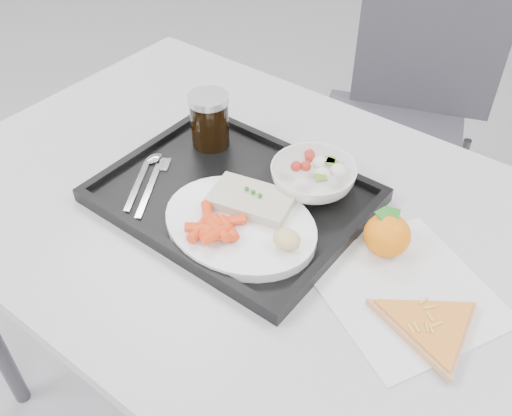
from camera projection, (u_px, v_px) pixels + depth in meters
The scene contains 14 objects.
table at pixel (255, 235), 1.05m from camera, with size 1.20×0.80×0.75m.
chair at pixel (405, 104), 1.66m from camera, with size 0.54×0.55×0.93m.
tray at pixel (233, 197), 1.02m from camera, with size 0.45×0.35×0.03m.
dinner_plate at pixel (240, 225), 0.94m from camera, with size 0.27×0.27×0.02m.
fish_fillet at pixel (252, 199), 0.96m from camera, with size 0.15×0.11×0.03m.
bread_roll at pixel (287, 239), 0.89m from camera, with size 0.05×0.05×0.03m.
salad_bowl at pixel (313, 178), 1.01m from camera, with size 0.15×0.15×0.05m.
cola_glass at pixel (210, 119), 1.09m from camera, with size 0.08×0.08×0.11m.
cutlery at pixel (149, 175), 1.05m from camera, with size 0.12×0.16×0.01m.
napkin at pixel (405, 291), 0.87m from camera, with size 0.33×0.33×0.00m.
tangerine at pixel (387, 235), 0.91m from camera, with size 0.08×0.08×0.07m.
pizza_slice at pixel (431, 327), 0.81m from camera, with size 0.22×0.22×0.02m.
carrot_pile at pixel (215, 227), 0.91m from camera, with size 0.10×0.10×0.03m.
salad_contents at pixel (320, 166), 1.02m from camera, with size 0.09×0.08×0.02m.
Camera 1 is at (0.46, -0.29, 1.43)m, focal length 40.00 mm.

